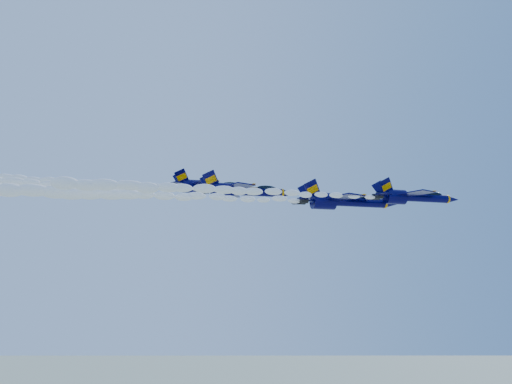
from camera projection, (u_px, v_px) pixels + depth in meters
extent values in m
cylinder|color=#040237|center=(425.00, 198.00, 85.61)|extent=(8.35, 1.39, 1.39)
ellipsoid|color=#040237|center=(395.00, 197.00, 84.15)|extent=(1.45, 2.51, 5.94)
cone|color=#040237|center=(453.00, 199.00, 86.95)|extent=(2.41, 1.39, 1.39)
cylinder|color=orange|center=(447.00, 199.00, 86.67)|extent=(0.32, 1.45, 1.45)
ellipsoid|color=black|center=(433.00, 195.00, 86.13)|extent=(3.34, 1.09, 0.92)
cube|color=orange|center=(433.00, 196.00, 86.08)|extent=(3.90, 0.93, 0.17)
cube|color=#040237|center=(416.00, 193.00, 81.05)|extent=(4.97, 5.90, 0.17)
cube|color=#040237|center=(393.00, 201.00, 88.11)|extent=(4.97, 5.90, 0.17)
cube|color=orange|center=(423.00, 193.00, 81.39)|extent=(2.24, 4.65, 0.09)
cube|color=orange|center=(399.00, 200.00, 88.44)|extent=(2.24, 4.65, 0.09)
cube|color=#040237|center=(387.00, 187.00, 82.99)|extent=(3.02, 0.96, 3.25)
cube|color=#040237|center=(381.00, 189.00, 84.84)|extent=(3.02, 0.96, 3.25)
cylinder|color=black|center=(379.00, 196.00, 82.77)|extent=(1.11, 1.02, 1.02)
cylinder|color=black|center=(376.00, 197.00, 83.91)|extent=(1.11, 1.02, 1.02)
cube|color=orange|center=(411.00, 193.00, 85.06)|extent=(10.21, 0.32, 0.07)
ellipsoid|color=white|center=(226.00, 191.00, 76.90)|extent=(50.55, 1.94, 1.75)
cylinder|color=#040237|center=(359.00, 202.00, 89.42)|extent=(9.88, 1.65, 1.65)
ellipsoid|color=#040237|center=(323.00, 201.00, 87.69)|extent=(1.71, 2.96, 7.03)
cone|color=#040237|center=(391.00, 204.00, 91.00)|extent=(2.85, 1.65, 1.65)
cylinder|color=orange|center=(385.00, 204.00, 90.67)|extent=(0.38, 1.71, 1.71)
ellipsoid|color=black|center=(368.00, 198.00, 90.03)|extent=(3.95, 1.28, 1.09)
cube|color=orange|center=(369.00, 200.00, 89.97)|extent=(4.61, 1.10, 0.20)
cube|color=#040237|center=(344.00, 197.00, 84.02)|extent=(5.89, 6.98, 0.20)
cube|color=#040237|center=(324.00, 205.00, 92.37)|extent=(5.89, 6.98, 0.20)
cube|color=orange|center=(352.00, 197.00, 84.42)|extent=(2.65, 5.50, 0.11)
cube|color=orange|center=(332.00, 205.00, 92.77)|extent=(2.65, 5.50, 0.11)
cube|color=#040237|center=(313.00, 190.00, 86.31)|extent=(3.58, 1.13, 3.85)
cube|color=#040237|center=(308.00, 192.00, 88.50)|extent=(3.58, 1.13, 3.85)
cylinder|color=black|center=(304.00, 200.00, 86.05)|extent=(1.32, 1.21, 1.21)
cylinder|color=black|center=(301.00, 201.00, 87.40)|extent=(1.32, 1.21, 1.21)
cube|color=orange|center=(342.00, 197.00, 88.76)|extent=(12.08, 0.38, 0.09)
ellipsoid|color=white|center=(151.00, 195.00, 80.27)|extent=(50.55, 2.29, 2.07)
cylinder|color=#040237|center=(257.00, 192.00, 94.01)|extent=(9.60, 1.60, 1.60)
ellipsoid|color=#040237|center=(222.00, 191.00, 92.33)|extent=(1.66, 2.88, 6.83)
cone|color=#040237|center=(289.00, 193.00, 95.55)|extent=(2.77, 1.60, 1.60)
cylinder|color=orange|center=(282.00, 193.00, 95.23)|extent=(0.37, 1.66, 1.66)
ellipsoid|color=black|center=(267.00, 188.00, 94.61)|extent=(3.84, 1.25, 1.06)
cube|color=orange|center=(267.00, 190.00, 94.55)|extent=(4.48, 1.07, 0.19)
cube|color=#040237|center=(237.00, 186.00, 88.76)|extent=(5.72, 6.78, 0.19)
cube|color=#040237|center=(228.00, 195.00, 96.88)|extent=(5.72, 6.78, 0.19)
cube|color=orange|center=(246.00, 186.00, 89.15)|extent=(2.57, 5.34, 0.11)
cube|color=orange|center=(235.00, 195.00, 97.27)|extent=(2.57, 5.34, 0.11)
cube|color=#040237|center=(211.00, 180.00, 90.99)|extent=(3.48, 1.10, 3.74)
cube|color=#040237|center=(209.00, 182.00, 93.12)|extent=(3.48, 1.10, 3.74)
cylinder|color=black|center=(203.00, 189.00, 90.74)|extent=(1.28, 1.17, 1.17)
cylinder|color=black|center=(202.00, 191.00, 92.05)|extent=(1.28, 1.17, 1.17)
cube|color=orange|center=(241.00, 187.00, 93.37)|extent=(11.74, 0.37, 0.09)
ellipsoid|color=white|center=(52.00, 184.00, 84.94)|extent=(50.55, 2.23, 2.01)
cylinder|color=#040237|center=(223.00, 188.00, 104.77)|extent=(9.25, 1.54, 1.54)
ellipsoid|color=#040237|center=(192.00, 186.00, 103.16)|extent=(1.60, 2.78, 6.58)
cone|color=#040237|center=(250.00, 189.00, 106.25)|extent=(2.67, 1.54, 1.54)
cylinder|color=orange|center=(245.00, 189.00, 105.95)|extent=(0.36, 1.60, 1.60)
ellipsoid|color=black|center=(231.00, 184.00, 105.35)|extent=(3.70, 1.20, 1.02)
cube|color=orange|center=(231.00, 186.00, 105.29)|extent=(4.32, 1.03, 0.19)
cube|color=#040237|center=(204.00, 183.00, 99.72)|extent=(5.51, 6.53, 0.19)
cube|color=#040237|center=(198.00, 190.00, 107.53)|extent=(5.51, 6.53, 0.19)
cube|color=orange|center=(211.00, 182.00, 100.09)|extent=(2.48, 5.15, 0.10)
cube|color=orange|center=(205.00, 190.00, 107.91)|extent=(2.48, 5.15, 0.10)
cube|color=#040237|center=(182.00, 177.00, 101.87)|extent=(3.35, 1.06, 3.60)
cube|color=#040237|center=(181.00, 179.00, 103.92)|extent=(3.35, 1.06, 3.60)
cylinder|color=black|center=(175.00, 185.00, 101.62)|extent=(1.23, 1.13, 1.13)
cylinder|color=black|center=(174.00, 186.00, 102.89)|extent=(1.23, 1.13, 1.13)
cube|color=orange|center=(208.00, 183.00, 104.16)|extent=(11.31, 0.36, 0.08)
ellipsoid|color=white|center=(39.00, 180.00, 95.80)|extent=(50.55, 2.15, 1.93)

